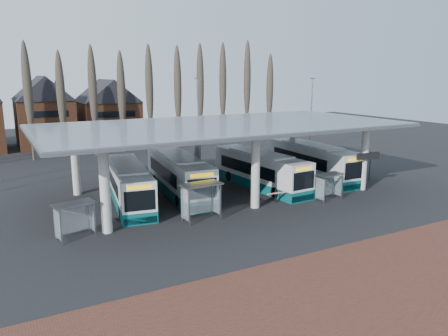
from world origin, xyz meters
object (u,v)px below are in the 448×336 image
bus_1 (178,175)px  shelter_0 (74,212)px  bus_3 (311,161)px  bus_2 (260,170)px  shelter_2 (328,181)px  bus_0 (129,185)px  shelter_1 (200,193)px

bus_1 → shelter_0: size_ratio=4.61×
bus_1 → bus_3: bearing=3.1°
bus_1 → bus_3: size_ratio=1.02×
bus_2 → shelter_0: 18.95m
shelter_0 → bus_3: bearing=2.8°
bus_3 → shelter_2: bearing=-118.1°
bus_1 → shelter_0: bearing=-139.2°
bus_3 → bus_2: bearing=-171.2°
bus_0 → bus_2: bus_2 is taller
bus_1 → bus_2: (7.72, -1.63, -0.08)m
bus_0 → bus_1: 4.96m
bus_3 → shelter_1: 17.68m
bus_0 → bus_1: size_ratio=0.93×
shelter_0 → shelter_2: size_ratio=1.08×
shelter_0 → shelter_1: (8.90, -0.60, 0.28)m
shelter_1 → bus_1: bearing=76.0°
bus_1 → shelter_2: 13.30m
bus_1 → bus_2: bus_1 is taller
bus_1 → shelter_2: bus_1 is taller
bus_3 → shelter_2: size_ratio=4.90×
bus_0 → shelter_0: bus_0 is taller
bus_0 → bus_2: bearing=5.6°
bus_3 → shelter_1: bearing=-154.9°
bus_2 → shelter_2: size_ratio=4.74×
shelter_1 → shelter_2: size_ratio=1.19×
bus_0 → shelter_1: bus_0 is taller
shelter_1 → bus_3: bearing=20.2°
bus_2 → shelter_2: bus_2 is taller
shelter_2 → shelter_0: bearing=171.1°
bus_2 → bus_3: 7.06m
shelter_0 → shelter_1: 8.92m
bus_0 → bus_3: 19.61m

